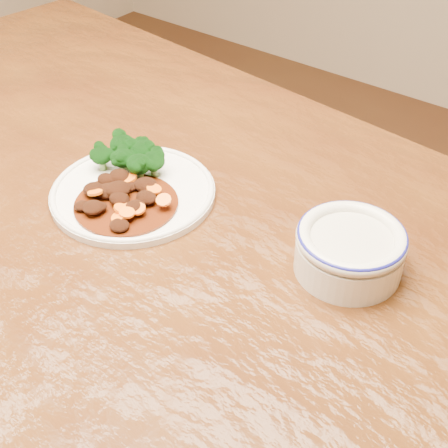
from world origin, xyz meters
The scene contains 5 objects.
dining_table centered at (0.00, 0.00, 0.67)m, with size 1.59×1.05×0.75m.
dinner_plate centered at (0.02, 0.04, 0.76)m, with size 0.24×0.24×0.01m.
broccoli_florets centered at (-0.02, 0.08, 0.79)m, with size 0.10×0.09×0.04m.
mince_stew centered at (0.03, 0.01, 0.77)m, with size 0.14×0.14×0.02m.
dip_bowl centered at (0.34, 0.09, 0.78)m, with size 0.13×0.13×0.06m.
Camera 1 is at (0.57, -0.46, 1.28)m, focal length 50.00 mm.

